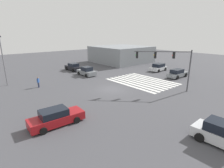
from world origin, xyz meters
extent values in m
plane|color=#47474C|center=(0.00, 0.00, 0.00)|extent=(115.80, 115.80, 0.00)
cube|color=silver|center=(0.00, -9.92, 0.00)|extent=(10.54, 0.60, 0.01)
cube|color=silver|center=(0.00, -8.97, 0.00)|extent=(10.54, 0.60, 0.01)
cube|color=silver|center=(0.00, -8.02, 0.00)|extent=(10.54, 0.60, 0.01)
cube|color=silver|center=(0.00, -7.07, 0.00)|extent=(10.54, 0.60, 0.01)
cube|color=silver|center=(0.00, -6.12, 0.00)|extent=(10.54, 0.60, 0.01)
cube|color=silver|center=(0.00, -5.17, 0.00)|extent=(10.54, 0.60, 0.01)
cube|color=silver|center=(0.00, -4.22, 0.00)|extent=(10.54, 0.60, 0.01)
cube|color=silver|center=(0.00, -3.27, 0.00)|extent=(10.54, 0.60, 0.01)
cylinder|color=#47474C|center=(-7.40, -7.40, 2.84)|extent=(0.18, 0.18, 5.68)
cylinder|color=#47474C|center=(-4.76, -4.76, 5.43)|extent=(5.35, 5.35, 0.12)
cube|color=black|center=(-5.82, -5.82, 4.96)|extent=(0.40, 0.40, 0.84)
sphere|color=red|center=(-5.70, -5.70, 4.96)|extent=(0.16, 0.16, 0.16)
cube|color=black|center=(-4.11, -4.11, 4.96)|extent=(0.40, 0.40, 0.84)
sphere|color=gold|center=(-3.99, -3.99, 4.96)|extent=(0.16, 0.16, 0.16)
cube|color=black|center=(-2.39, -2.39, 4.96)|extent=(0.40, 0.40, 0.84)
sphere|color=green|center=(-2.28, -2.28, 4.96)|extent=(0.16, 0.16, 0.16)
cube|color=silver|center=(3.37, -15.87, 0.51)|extent=(2.12, 4.33, 0.67)
cube|color=black|center=(3.38, -15.97, 1.20)|extent=(1.83, 2.55, 0.70)
cylinder|color=black|center=(2.34, -14.61, 0.32)|extent=(0.26, 0.65, 0.64)
cylinder|color=black|center=(4.25, -14.50, 0.32)|extent=(0.26, 0.65, 0.64)
cylinder|color=black|center=(2.49, -17.23, 0.32)|extent=(0.26, 0.65, 0.64)
cylinder|color=black|center=(4.41, -17.12, 0.32)|extent=(0.26, 0.65, 0.64)
cube|color=gray|center=(9.86, -1.94, 0.55)|extent=(4.28, 1.84, 0.76)
cube|color=black|center=(9.63, -1.94, 1.30)|extent=(1.85, 1.62, 0.74)
cylinder|color=black|center=(11.17, -1.01, 0.31)|extent=(0.62, 0.23, 0.62)
cylinder|color=black|center=(11.20, -2.82, 0.31)|extent=(0.62, 0.23, 0.62)
cylinder|color=black|center=(8.53, -1.05, 0.31)|extent=(0.62, 0.23, 0.62)
cylinder|color=black|center=(8.56, -2.86, 0.31)|extent=(0.62, 0.23, 0.62)
cube|color=black|center=(15.55, -2.28, 0.56)|extent=(4.64, 2.02, 0.76)
cube|color=black|center=(15.48, -2.29, 1.26)|extent=(2.09, 1.74, 0.63)
cylinder|color=black|center=(16.93, -1.29, 0.33)|extent=(0.66, 0.25, 0.66)
cylinder|color=black|center=(17.01, -3.17, 0.33)|extent=(0.66, 0.25, 0.66)
cylinder|color=black|center=(14.10, -1.39, 0.33)|extent=(0.66, 0.25, 0.66)
cylinder|color=black|center=(14.17, -3.28, 0.33)|extent=(0.66, 0.25, 0.66)
cube|color=silver|center=(-15.07, 2.26, 0.59)|extent=(4.19, 1.87, 0.80)
cube|color=black|center=(-14.93, 2.26, 1.34)|extent=(2.26, 1.65, 0.71)
cylinder|color=black|center=(-13.77, 1.36, 0.34)|extent=(0.69, 0.23, 0.69)
cylinder|color=black|center=(-13.80, 3.20, 0.34)|extent=(0.69, 0.23, 0.69)
cube|color=gray|center=(-2.29, -13.83, 0.52)|extent=(1.66, 4.75, 0.65)
cube|color=black|center=(-2.29, -13.51, 1.18)|extent=(1.49, 2.47, 0.68)
cylinder|color=black|center=(-1.44, -15.30, 0.35)|extent=(0.22, 0.69, 0.69)
cylinder|color=black|center=(-3.13, -15.30, 0.35)|extent=(0.22, 0.69, 0.69)
cylinder|color=black|center=(-1.44, -12.36, 0.35)|extent=(0.22, 0.69, 0.69)
cylinder|color=black|center=(-3.14, -12.36, 0.35)|extent=(0.22, 0.69, 0.69)
cube|color=maroon|center=(-4.49, 10.20, 0.53)|extent=(1.89, 4.80, 0.74)
cube|color=black|center=(-4.48, 10.43, 1.21)|extent=(1.63, 2.33, 0.61)
cylinder|color=black|center=(-3.67, 8.70, 0.30)|extent=(0.24, 0.61, 0.60)
cylinder|color=black|center=(-5.42, 8.77, 0.30)|extent=(0.24, 0.61, 0.60)
cylinder|color=black|center=(-3.56, 11.63, 0.30)|extent=(0.24, 0.61, 0.60)
cylinder|color=black|center=(-5.31, 11.70, 0.30)|extent=(0.24, 0.61, 0.60)
cube|color=gray|center=(17.40, -18.12, 2.14)|extent=(13.41, 13.41, 4.29)
cylinder|color=#232842|center=(7.88, 7.64, 0.38)|extent=(0.14, 0.14, 0.76)
cylinder|color=#232842|center=(7.77, 7.76, 0.38)|extent=(0.14, 0.14, 0.76)
cube|color=#284C93|center=(7.83, 7.70, 1.07)|extent=(0.41, 0.41, 0.60)
sphere|color=#8C6647|center=(7.83, 7.70, 1.47)|extent=(0.21, 0.21, 0.21)
cylinder|color=slate|center=(12.11, 11.04, 3.61)|extent=(0.16, 0.16, 7.22)
camera|label=1|loc=(-18.21, 15.49, 7.81)|focal=28.00mm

